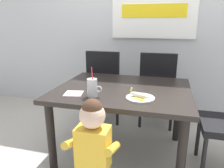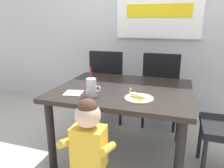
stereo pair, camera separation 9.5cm
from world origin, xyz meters
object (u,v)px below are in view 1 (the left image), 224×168
at_px(milk_cup, 92,89).
at_px(snack_plate, 140,98).
at_px(paper_napkin, 74,93).
at_px(peeled_banana, 139,95).
at_px(dining_chair_left, 105,82).
at_px(toddler_standing, 93,143).
at_px(dining_table, 123,97).
at_px(dining_chair_right, 157,86).

bearing_deg(milk_cup, snack_plate, 7.12).
relative_size(milk_cup, paper_napkin, 1.68).
bearing_deg(snack_plate, peeled_banana, -124.69).
bearing_deg(dining_chair_left, toddler_standing, 103.30).
relative_size(dining_table, toddler_standing, 1.47).
bearing_deg(paper_napkin, dining_table, 36.31).
relative_size(dining_table, peeled_banana, 7.16).
bearing_deg(paper_napkin, snack_plate, 2.53).
xyz_separation_m(milk_cup, peeled_banana, (0.38, 0.03, -0.04)).
height_order(dining_table, paper_napkin, paper_napkin).
bearing_deg(toddler_standing, dining_chair_right, 76.73).
distance_m(toddler_standing, snack_plate, 0.54).
xyz_separation_m(dining_table, peeled_banana, (0.18, -0.27, 0.12)).
distance_m(dining_chair_right, snack_plate, 1.01).
xyz_separation_m(toddler_standing, peeled_banana, (0.24, 0.43, 0.21)).
distance_m(dining_chair_left, milk_cup, 1.06).
bearing_deg(dining_chair_right, peeled_banana, 84.36).
distance_m(toddler_standing, peeled_banana, 0.53).
height_order(dining_chair_left, dining_chair_right, same).
distance_m(toddler_standing, milk_cup, 0.49).
height_order(dining_table, dining_chair_right, dining_chair_right).
bearing_deg(toddler_standing, snack_plate, 60.69).
distance_m(snack_plate, paper_napkin, 0.57).
height_order(milk_cup, peeled_banana, milk_cup).
xyz_separation_m(dining_chair_left, dining_chair_right, (0.67, 0.02, 0.00)).
bearing_deg(snack_plate, milk_cup, -172.88).
bearing_deg(dining_chair_left, dining_chair_right, -178.45).
relative_size(dining_table, snack_plate, 5.35).
xyz_separation_m(dining_chair_left, peeled_banana, (0.57, -0.98, 0.20)).
xyz_separation_m(dining_chair_right, paper_napkin, (-0.66, -1.01, 0.17)).
xyz_separation_m(dining_table, milk_cup, (-0.19, -0.30, 0.16)).
height_order(dining_table, toddler_standing, toddler_standing).
bearing_deg(peeled_banana, dining_chair_right, 84.36).
distance_m(dining_table, peeled_banana, 0.35).
bearing_deg(dining_table, dining_chair_left, 118.33).
relative_size(dining_chair_left, toddler_standing, 1.15).
bearing_deg(dining_table, dining_chair_right, 68.97).
bearing_deg(toddler_standing, dining_chair_left, 103.30).
height_order(dining_chair_left, peeled_banana, dining_chair_left).
bearing_deg(dining_table, snack_plate, -52.27).
distance_m(dining_chair_left, paper_napkin, 1.01).
bearing_deg(dining_table, toddler_standing, -94.44).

